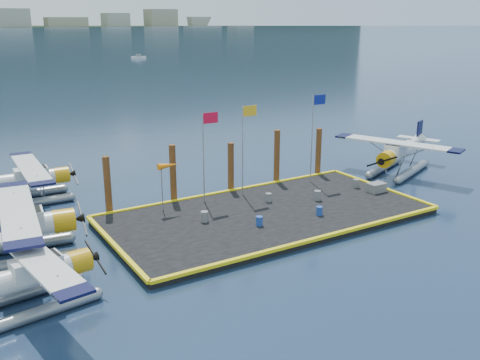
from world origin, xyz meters
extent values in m
plane|color=#162B43|center=(0.00, 0.00, 0.00)|extent=(4000.00, 4000.00, 0.00)
cube|color=black|center=(0.00, 0.00, 0.20)|extent=(20.00, 10.00, 0.40)
cone|color=black|center=(350.00, 1450.00, 0.00)|extent=(1100.00, 1100.00, 360.00)
cone|color=#50626A|center=(750.00, 2200.00, 0.00)|extent=(1300.00, 1300.00, 560.00)
cone|color=#50626A|center=(1050.00, 2100.00, 0.00)|extent=(1000.00, 1000.00, 420.00)
cylinder|color=gray|center=(-15.54, -2.91, 0.28)|extent=(5.88, 1.41, 0.57)
cylinder|color=gray|center=(-15.24, -4.97, 0.28)|extent=(5.88, 1.41, 0.57)
cylinder|color=silver|center=(-15.20, -3.91, 1.56)|extent=(4.50, 1.67, 1.04)
cube|color=silver|center=(-14.64, -3.83, 1.89)|extent=(2.21, 1.33, 0.85)
cube|color=black|center=(-14.36, -3.79, 2.08)|extent=(1.45, 1.17, 0.52)
cylinder|color=#CD8F0B|center=(-12.77, -3.55, 1.56)|extent=(1.09, 1.22, 1.10)
cube|color=black|center=(-11.98, -3.43, 1.56)|extent=(0.36, 2.09, 1.06)
cube|color=silver|center=(-14.64, -3.83, 2.36)|extent=(2.64, 8.62, 0.11)
cube|color=black|center=(-15.23, 0.19, 2.36)|extent=(1.53, 1.05, 0.12)
cube|color=black|center=(-14.05, -7.85, 2.36)|extent=(1.53, 1.05, 0.12)
cylinder|color=gray|center=(-15.18, 2.86, 0.33)|extent=(6.90, 1.41, 0.66)
cylinder|color=gray|center=(-15.45, 0.44, 0.33)|extent=(6.90, 1.41, 0.66)
cylinder|color=silver|center=(-15.09, 1.62, 1.83)|extent=(5.25, 1.78, 1.22)
cube|color=silver|center=(-14.43, 1.55, 2.21)|extent=(2.56, 1.48, 1.00)
cube|color=black|center=(-14.10, 1.51, 2.44)|extent=(1.67, 1.33, 0.61)
cylinder|color=#CD8F0B|center=(-12.23, 1.31, 1.83)|extent=(1.24, 1.40, 1.28)
cube|color=black|center=(-11.29, 1.21, 1.83)|extent=(0.34, 2.46, 1.24)
cube|color=silver|center=(-14.43, 1.55, 2.77)|extent=(2.74, 10.09, 0.13)
cube|color=black|center=(-13.91, 6.28, 2.77)|extent=(1.76, 1.17, 0.14)
cube|color=black|center=(-14.95, -3.18, 2.77)|extent=(1.76, 1.17, 0.14)
cylinder|color=gray|center=(-12.80, 12.13, 0.30)|extent=(6.14, 0.75, 0.59)
cylinder|color=gray|center=(-12.86, 9.96, 0.30)|extent=(6.14, 0.75, 0.59)
cylinder|color=silver|center=(-12.63, 11.04, 1.63)|extent=(4.62, 1.20, 1.09)
cube|color=silver|center=(-12.04, 11.02, 1.98)|extent=(2.20, 1.14, 0.89)
cube|color=black|center=(-11.74, 11.02, 2.18)|extent=(1.41, 1.07, 0.54)
cylinder|color=#CD8F0B|center=(-10.06, 10.97, 1.63)|extent=(1.02, 1.17, 1.15)
cube|color=black|center=(-9.22, 10.95, 1.63)|extent=(0.11, 2.20, 1.11)
cube|color=silver|center=(-12.04, 11.02, 2.47)|extent=(1.71, 8.93, 0.12)
cube|color=black|center=(-11.93, 15.28, 2.47)|extent=(1.51, 0.93, 0.13)
cube|color=black|center=(-12.15, 6.77, 2.47)|extent=(1.51, 0.93, 0.13)
cylinder|color=gray|center=(15.64, 2.06, 0.32)|extent=(6.34, 3.15, 0.64)
cylinder|color=gray|center=(14.73, 4.22, 0.32)|extent=(6.34, 3.15, 0.64)
cylinder|color=silver|center=(14.99, 3.05, 1.76)|extent=(5.02, 3.00, 1.17)
cube|color=silver|center=(14.40, 2.81, 2.13)|extent=(2.62, 1.99, 0.96)
cube|color=black|center=(14.11, 2.68, 2.34)|extent=(1.81, 1.61, 0.59)
cylinder|color=#CD8F0B|center=(12.44, 1.98, 1.76)|extent=(1.46, 1.55, 1.24)
cube|color=black|center=(11.60, 1.63, 1.76)|extent=(0.98, 2.21, 1.20)
cube|color=silver|center=(14.40, 2.81, 2.66)|extent=(5.20, 9.46, 0.13)
cube|color=black|center=(16.18, -1.42, 2.66)|extent=(1.85, 1.50, 0.14)
cube|color=black|center=(12.62, 7.03, 2.66)|extent=(1.85, 1.50, 0.14)
cube|color=black|center=(19.51, 4.96, 2.72)|extent=(1.13, 0.57, 1.81)
cube|color=silver|center=(19.41, 4.92, 2.03)|extent=(2.29, 3.71, 0.11)
cylinder|color=slate|center=(-4.16, 0.60, 0.72)|extent=(0.46, 0.46, 0.65)
cylinder|color=#1C3C9B|center=(2.50, -2.13, 0.68)|extent=(0.39, 0.39, 0.56)
cylinder|color=slate|center=(4.23, 0.19, 0.73)|extent=(0.47, 0.47, 0.66)
cylinder|color=#1C3C9B|center=(-1.67, -1.65, 0.68)|extent=(0.40, 0.40, 0.56)
cylinder|color=slate|center=(8.44, 0.95, 0.71)|extent=(0.43, 0.43, 0.61)
cylinder|color=slate|center=(1.23, 1.66, 0.69)|extent=(0.41, 0.41, 0.58)
cube|color=slate|center=(9.00, -0.53, 0.71)|extent=(1.26, 0.84, 0.63)
cylinder|color=gray|center=(-2.50, 3.80, 3.40)|extent=(0.08, 0.08, 6.00)
cube|color=red|center=(-1.95, 3.80, 6.05)|extent=(1.10, 0.03, 0.70)
cylinder|color=gray|center=(0.50, 3.80, 3.50)|extent=(0.08, 0.08, 6.20)
cube|color=gold|center=(1.05, 3.80, 6.25)|extent=(1.10, 0.03, 0.70)
cylinder|color=gray|center=(6.50, 3.80, 3.65)|extent=(0.08, 0.08, 6.50)
cube|color=navy|center=(7.05, 3.80, 6.55)|extent=(1.10, 0.03, 0.70)
cylinder|color=gray|center=(-5.50, 3.80, 1.90)|extent=(0.07, 0.07, 3.00)
cone|color=orange|center=(-5.00, 3.80, 3.30)|extent=(1.40, 0.44, 0.44)
cylinder|color=#452913|center=(-8.50, 5.40, 2.00)|extent=(0.44, 0.44, 4.00)
cylinder|color=#452913|center=(-4.00, 5.40, 2.10)|extent=(0.44, 0.44, 4.20)
cylinder|color=#452913|center=(0.50, 5.40, 1.90)|extent=(0.44, 0.44, 3.80)
cylinder|color=#452913|center=(4.50, 5.40, 2.15)|extent=(0.44, 0.44, 4.30)
cylinder|color=#452913|center=(8.50, 5.40, 2.00)|extent=(0.44, 0.44, 4.00)
camera|label=1|loc=(-18.03, -26.37, 12.17)|focal=40.00mm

